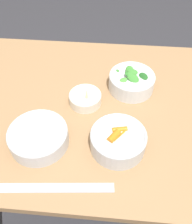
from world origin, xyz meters
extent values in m
plane|color=#2D2D33|center=(0.00, 0.00, 0.00)|extent=(10.00, 10.00, 0.00)
cube|color=#99724C|center=(0.00, 0.00, 0.74)|extent=(1.22, 0.81, 0.03)
cube|color=olive|center=(0.55, -0.35, 0.37)|extent=(0.06, 0.06, 0.73)
cylinder|color=silver|center=(-0.03, 0.18, 0.79)|extent=(0.18, 0.18, 0.06)
torus|color=silver|center=(-0.03, 0.18, 0.82)|extent=(0.18, 0.18, 0.01)
cylinder|color=orange|center=(-0.05, 0.15, 0.81)|extent=(0.02, 0.05, 0.02)
cylinder|color=orange|center=(-0.04, 0.21, 0.81)|extent=(0.05, 0.04, 0.02)
cylinder|color=orange|center=(-0.03, 0.18, 0.81)|extent=(0.05, 0.05, 0.02)
cylinder|color=orange|center=(-0.01, 0.19, 0.82)|extent=(0.04, 0.05, 0.02)
cylinder|color=orange|center=(-0.03, 0.16, 0.82)|extent=(0.05, 0.03, 0.02)
cylinder|color=silver|center=(-0.07, -0.10, 0.79)|extent=(0.18, 0.18, 0.06)
torus|color=silver|center=(-0.07, -0.10, 0.82)|extent=(0.18, 0.18, 0.01)
ellipsoid|color=#4C933D|center=(-0.04, -0.07, 0.82)|extent=(0.05, 0.04, 0.02)
ellipsoid|color=#3D8433|center=(-0.06, -0.11, 0.83)|extent=(0.05, 0.06, 0.04)
ellipsoid|color=#3D8433|center=(-0.07, -0.08, 0.83)|extent=(0.06, 0.06, 0.04)
ellipsoid|color=#3D8433|center=(-0.07, -0.10, 0.84)|extent=(0.04, 0.04, 0.02)
ellipsoid|color=#3D8433|center=(-0.03, -0.13, 0.81)|extent=(0.05, 0.04, 0.03)
ellipsoid|color=#2D7028|center=(-0.06, -0.09, 0.83)|extent=(0.04, 0.03, 0.02)
ellipsoid|color=#235B23|center=(-0.11, -0.10, 0.82)|extent=(0.05, 0.05, 0.02)
cylinder|color=silver|center=(0.22, 0.19, 0.79)|extent=(0.19, 0.19, 0.05)
torus|color=silver|center=(0.22, 0.19, 0.81)|extent=(0.19, 0.19, 0.01)
cylinder|color=#9E6B4C|center=(0.22, 0.19, 0.78)|extent=(0.17, 0.17, 0.03)
ellipsoid|color=#8E5B3D|center=(0.28, 0.22, 0.80)|extent=(0.01, 0.01, 0.01)
ellipsoid|color=#AD7551|center=(0.20, 0.20, 0.80)|extent=(0.01, 0.01, 0.01)
ellipsoid|color=#A36B4C|center=(0.17, 0.18, 0.80)|extent=(0.01, 0.01, 0.01)
ellipsoid|color=#A36B4C|center=(0.22, 0.19, 0.80)|extent=(0.01, 0.01, 0.01)
ellipsoid|color=#AD7551|center=(0.23, 0.11, 0.80)|extent=(0.01, 0.01, 0.01)
ellipsoid|color=#AD7551|center=(0.30, 0.21, 0.80)|extent=(0.01, 0.01, 0.01)
ellipsoid|color=#8E5B3D|center=(0.23, 0.21, 0.80)|extent=(0.01, 0.01, 0.01)
ellipsoid|color=#A36B4C|center=(0.20, 0.24, 0.80)|extent=(0.01, 0.01, 0.01)
ellipsoid|color=#AD7551|center=(0.20, 0.20, 0.80)|extent=(0.01, 0.01, 0.01)
ellipsoid|color=#8E5B3D|center=(0.30, 0.17, 0.80)|extent=(0.01, 0.01, 0.01)
ellipsoid|color=#AD7551|center=(0.14, 0.17, 0.80)|extent=(0.01, 0.01, 0.01)
ellipsoid|color=#8E5B3D|center=(0.23, 0.25, 0.80)|extent=(0.01, 0.01, 0.01)
cylinder|color=tan|center=(0.24, 0.13, 0.80)|extent=(0.02, 0.02, 0.01)
cylinder|color=#E0A88E|center=(0.23, 0.17, 0.80)|extent=(0.03, 0.03, 0.01)
cylinder|color=tan|center=(0.24, 0.13, 0.81)|extent=(0.03, 0.03, 0.01)
cylinder|color=silver|center=(0.10, -0.01, 0.78)|extent=(0.12, 0.12, 0.04)
torus|color=silver|center=(0.10, -0.01, 0.80)|extent=(0.12, 0.12, 0.01)
cube|color=tan|center=(0.09, 0.00, 0.78)|extent=(0.07, 0.06, 0.02)
cube|color=tan|center=(0.08, -0.03, 0.79)|extent=(0.05, 0.04, 0.01)
cube|color=tan|center=(0.08, -0.01, 0.79)|extent=(0.04, 0.04, 0.02)
cube|color=#EFB7C6|center=(0.14, 0.34, 0.76)|extent=(0.34, 0.06, 0.00)
camera|label=1|loc=(0.00, 0.64, 1.43)|focal=40.00mm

